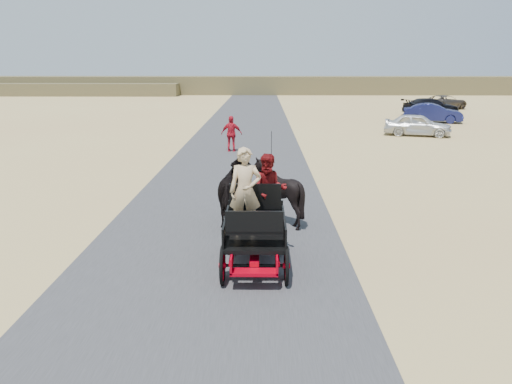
{
  "coord_description": "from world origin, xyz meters",
  "views": [
    {
      "loc": [
        1.09,
        -8.81,
        4.16
      ],
      "look_at": [
        0.94,
        2.63,
        1.2
      ],
      "focal_mm": 35.0,
      "sensor_mm": 36.0,
      "label": 1
    }
  ],
  "objects_px": {
    "car_b": "(433,113)",
    "car_c": "(431,107)",
    "horse_left": "(236,192)",
    "pedestrian": "(232,134)",
    "carriage": "(255,250)",
    "horse_right": "(277,192)",
    "car_d": "(445,102)",
    "car_a": "(418,125)"
  },
  "relations": [
    {
      "from": "car_b",
      "to": "car_d",
      "type": "relative_size",
      "value": 0.87
    },
    {
      "from": "horse_right",
      "to": "car_d",
      "type": "height_order",
      "value": "horse_right"
    },
    {
      "from": "horse_left",
      "to": "horse_right",
      "type": "relative_size",
      "value": 1.18
    },
    {
      "from": "car_a",
      "to": "car_c",
      "type": "height_order",
      "value": "car_c"
    },
    {
      "from": "car_a",
      "to": "car_c",
      "type": "distance_m",
      "value": 13.17
    },
    {
      "from": "carriage",
      "to": "horse_right",
      "type": "xyz_separation_m",
      "value": [
        0.55,
        3.0,
        0.49
      ]
    },
    {
      "from": "horse_right",
      "to": "car_a",
      "type": "xyz_separation_m",
      "value": [
        8.75,
        16.7,
        -0.2
      ]
    },
    {
      "from": "horse_left",
      "to": "car_d",
      "type": "height_order",
      "value": "horse_left"
    },
    {
      "from": "car_b",
      "to": "car_c",
      "type": "bearing_deg",
      "value": -1.07
    },
    {
      "from": "pedestrian",
      "to": "car_c",
      "type": "distance_m",
      "value": 23.62
    },
    {
      "from": "car_c",
      "to": "car_d",
      "type": "height_order",
      "value": "car_c"
    },
    {
      "from": "horse_left",
      "to": "car_c",
      "type": "bearing_deg",
      "value": -116.79
    },
    {
      "from": "pedestrian",
      "to": "car_d",
      "type": "height_order",
      "value": "pedestrian"
    },
    {
      "from": "horse_left",
      "to": "pedestrian",
      "type": "distance_m",
      "value": 11.11
    },
    {
      "from": "horse_left",
      "to": "car_b",
      "type": "distance_m",
      "value": 26.93
    },
    {
      "from": "carriage",
      "to": "horse_right",
      "type": "height_order",
      "value": "horse_right"
    },
    {
      "from": "horse_right",
      "to": "horse_left",
      "type": "bearing_deg",
      "value": 0.0
    },
    {
      "from": "horse_right",
      "to": "carriage",
      "type": "bearing_deg",
      "value": 79.61
    },
    {
      "from": "car_b",
      "to": "car_d",
      "type": "height_order",
      "value": "car_b"
    },
    {
      "from": "pedestrian",
      "to": "car_b",
      "type": "xyz_separation_m",
      "value": [
        13.8,
        12.5,
        -0.19
      ]
    },
    {
      "from": "carriage",
      "to": "horse_right",
      "type": "distance_m",
      "value": 3.09
    },
    {
      "from": "car_b",
      "to": "car_d",
      "type": "bearing_deg",
      "value": -7.74
    },
    {
      "from": "horse_left",
      "to": "car_a",
      "type": "distance_m",
      "value": 19.39
    },
    {
      "from": "car_c",
      "to": "car_d",
      "type": "xyz_separation_m",
      "value": [
        2.94,
        5.16,
        -0.03
      ]
    },
    {
      "from": "car_b",
      "to": "car_c",
      "type": "xyz_separation_m",
      "value": [
        1.62,
        5.39,
        0.01
      ]
    },
    {
      "from": "car_a",
      "to": "car_d",
      "type": "xyz_separation_m",
      "value": [
        7.72,
        17.43,
        0.0
      ]
    },
    {
      "from": "car_c",
      "to": "car_b",
      "type": "bearing_deg",
      "value": 149.82
    },
    {
      "from": "car_c",
      "to": "car_d",
      "type": "bearing_deg",
      "value": -43.18
    },
    {
      "from": "horse_left",
      "to": "car_d",
      "type": "relative_size",
      "value": 0.43
    },
    {
      "from": "pedestrian",
      "to": "car_b",
      "type": "height_order",
      "value": "pedestrian"
    },
    {
      "from": "horse_right",
      "to": "pedestrian",
      "type": "bearing_deg",
      "value": -80.33
    },
    {
      "from": "car_d",
      "to": "car_a",
      "type": "bearing_deg",
      "value": 122.19
    },
    {
      "from": "horse_right",
      "to": "car_c",
      "type": "height_order",
      "value": "horse_right"
    },
    {
      "from": "pedestrian",
      "to": "car_a",
      "type": "distance_m",
      "value": 12.03
    },
    {
      "from": "carriage",
      "to": "pedestrian",
      "type": "height_order",
      "value": "pedestrian"
    },
    {
      "from": "horse_right",
      "to": "car_d",
      "type": "bearing_deg",
      "value": -115.76
    },
    {
      "from": "horse_left",
      "to": "car_b",
      "type": "bearing_deg",
      "value": -118.88
    },
    {
      "from": "horse_left",
      "to": "carriage",
      "type": "bearing_deg",
      "value": 100.39
    },
    {
      "from": "horse_right",
      "to": "car_a",
      "type": "bearing_deg",
      "value": -117.65
    },
    {
      "from": "horse_right",
      "to": "pedestrian",
      "type": "relative_size",
      "value": 0.98
    },
    {
      "from": "car_a",
      "to": "carriage",
      "type": "bearing_deg",
      "value": 172.3
    },
    {
      "from": "horse_left",
      "to": "horse_right",
      "type": "bearing_deg",
      "value": -180.0
    }
  ]
}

